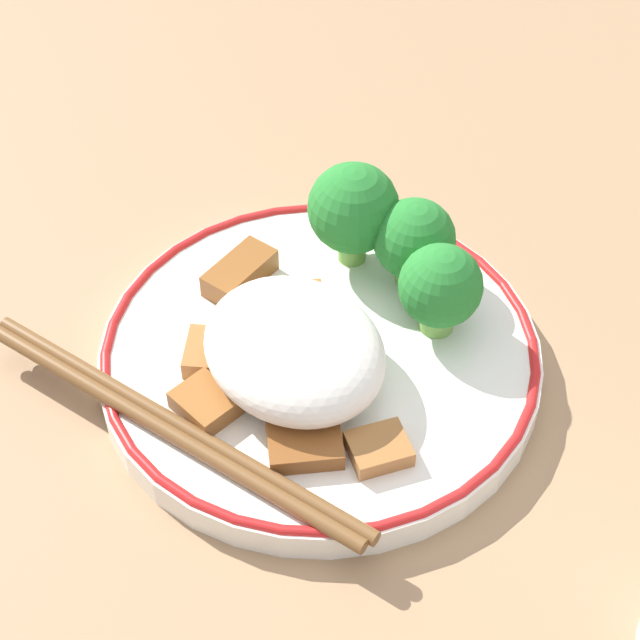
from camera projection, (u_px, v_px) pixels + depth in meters
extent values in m
plane|color=#9E7A56|center=(320.00, 369.00, 0.53)|extent=(3.00, 3.00, 0.00)
cylinder|color=white|center=(320.00, 359.00, 0.52)|extent=(0.22, 0.22, 0.02)
torus|color=red|center=(320.00, 348.00, 0.52)|extent=(0.21, 0.21, 0.00)
ellipsoid|color=white|center=(294.00, 349.00, 0.49)|extent=(0.09, 0.08, 0.04)
cylinder|color=#72AD4C|center=(437.00, 317.00, 0.52)|extent=(0.02, 0.02, 0.01)
sphere|color=#267A2D|center=(441.00, 286.00, 0.51)|extent=(0.04, 0.04, 0.04)
cylinder|color=#72AD4C|center=(412.00, 270.00, 0.55)|extent=(0.02, 0.02, 0.01)
sphere|color=#267A2D|center=(414.00, 239.00, 0.53)|extent=(0.04, 0.04, 0.04)
cylinder|color=#72AD4C|center=(352.00, 246.00, 0.56)|extent=(0.01, 0.01, 0.02)
sphere|color=#267A2D|center=(353.00, 208.00, 0.54)|extent=(0.05, 0.05, 0.05)
cube|color=#995B28|center=(202.00, 399.00, 0.49)|extent=(0.03, 0.03, 0.01)
cube|color=brown|center=(304.00, 441.00, 0.47)|extent=(0.04, 0.04, 0.01)
cube|color=#9E6633|center=(302.00, 315.00, 0.52)|extent=(0.05, 0.04, 0.01)
cube|color=#9E6633|center=(216.00, 353.00, 0.51)|extent=(0.04, 0.04, 0.01)
cube|color=#9E6633|center=(379.00, 449.00, 0.47)|extent=(0.03, 0.03, 0.01)
cube|color=brown|center=(240.00, 273.00, 0.54)|extent=(0.03, 0.04, 0.01)
cylinder|color=brown|center=(164.00, 431.00, 0.48)|extent=(0.21, 0.08, 0.01)
cylinder|color=brown|center=(174.00, 421.00, 0.48)|extent=(0.21, 0.08, 0.01)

